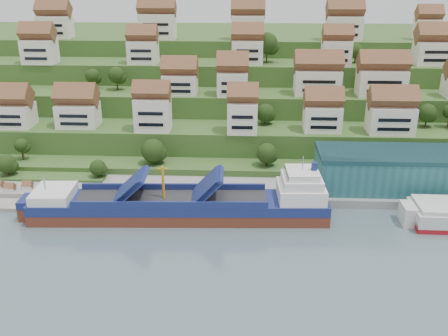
{
  "coord_description": "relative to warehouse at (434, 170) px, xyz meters",
  "views": [
    {
      "loc": [
        3.28,
        -105.56,
        55.92
      ],
      "look_at": [
        -2.48,
        14.0,
        8.0
      ],
      "focal_mm": 40.0,
      "sensor_mm": 36.0,
      "label": 1
    }
  ],
  "objects": [
    {
      "name": "flagpole",
      "position": [
        -33.89,
        -7.0,
        -0.32
      ],
      "size": [
        1.28,
        0.16,
        8.0
      ],
      "color": "gray",
      "rests_on": "quay"
    },
    {
      "name": "hillside",
      "position": [
        -52.0,
        86.55,
        3.46
      ],
      "size": [
        260.0,
        128.0,
        31.0
      ],
      "color": "#2D4C1E",
      "rests_on": "ground"
    },
    {
      "name": "warehouse",
      "position": [
        0.0,
        0.0,
        0.0
      ],
      "size": [
        60.0,
        15.0,
        10.0
      ],
      "primitive_type": "cube",
      "color": "#266368",
      "rests_on": "quay"
    },
    {
      "name": "pebble_beach",
      "position": [
        -110.0,
        -5.0,
        -6.7
      ],
      "size": [
        45.0,
        20.0,
        1.0
      ],
      "primitive_type": "cube",
      "color": "gray",
      "rests_on": "ground"
    },
    {
      "name": "hillside_village",
      "position": [
        -44.92,
        43.97,
        17.45
      ],
      "size": [
        156.73,
        63.2,
        29.27
      ],
      "color": "white",
      "rests_on": "ground"
    },
    {
      "name": "quay",
      "position": [
        -32.0,
        -2.0,
        -6.1
      ],
      "size": [
        180.0,
        14.0,
        2.2
      ],
      "primitive_type": "cube",
      "color": "gray",
      "rests_on": "ground"
    },
    {
      "name": "hillside_trees",
      "position": [
        -54.71,
        29.87,
        10.64
      ],
      "size": [
        143.44,
        61.88,
        32.2
      ],
      "color": "#233C14",
      "rests_on": "ground"
    },
    {
      "name": "cargo_ship",
      "position": [
        -62.62,
        -15.51,
        -4.17
      ],
      "size": [
        71.04,
        14.0,
        15.57
      ],
      "rotation": [
        0.0,
        0.0,
        0.04
      ],
      "color": "#602C1D",
      "rests_on": "ground"
    },
    {
      "name": "beach_huts",
      "position": [
        -112.0,
        -6.25,
        -5.1
      ],
      "size": [
        14.4,
        3.7,
        2.2
      ],
      "color": "white",
      "rests_on": "pebble_beach"
    },
    {
      "name": "ground",
      "position": [
        -52.0,
        -17.0,
        -7.2
      ],
      "size": [
        300.0,
        300.0,
        0.0
      ],
      "primitive_type": "plane",
      "color": "slate",
      "rests_on": "ground"
    }
  ]
}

